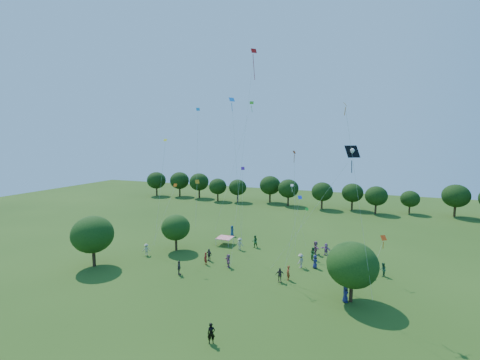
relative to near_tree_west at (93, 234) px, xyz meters
name	(u,v)px	position (x,y,z in m)	size (l,w,h in m)	color
ground	(172,347)	(17.65, -9.87, -4.01)	(160.00, 160.00, 0.00)	#315419
near_tree_west	(93,234)	(0.00, 0.00, 0.00)	(4.98, 4.98, 6.26)	#422B19
near_tree_north	(176,227)	(6.29, 8.57, -0.71)	(3.97, 3.97, 5.10)	#422B19
near_tree_east	(352,265)	(29.81, 2.21, -0.34)	(4.80, 4.80, 5.84)	#422B19
treeline	(297,189)	(15.92, 45.56, 0.08)	(88.01, 8.77, 6.77)	#422B19
tent_red_stripe	(225,238)	(11.64, 13.37, -2.98)	(2.20, 2.20, 1.10)	red
tent_blue	(360,265)	(30.53, 9.56, -2.98)	(2.20, 2.20, 1.10)	#1B59AF
man_in_black	(211,333)	(20.18, -8.40, -3.21)	(0.60, 0.39, 1.61)	black
crowd_person_0	(232,231)	(10.98, 17.70, -3.15)	(0.85, 0.46, 1.72)	navy
crowd_person_1	(178,229)	(2.36, 15.44, -3.06)	(0.72, 0.46, 1.92)	maroon
crowd_person_2	(313,254)	(24.77, 11.90, -3.18)	(0.82, 0.44, 1.66)	#2A6331
crowd_person_3	(240,244)	(14.54, 12.06, -3.16)	(1.12, 0.50, 1.71)	#B5A891
crowd_person_4	(209,255)	(12.35, 6.74, -3.22)	(0.93, 0.42, 1.58)	#453937
crowd_person_5	(326,249)	(26.14, 14.23, -3.19)	(1.53, 0.55, 1.64)	#965B9C
crowd_person_6	(315,262)	(25.41, 9.21, -3.20)	(0.81, 0.44, 1.64)	navy
crowd_person_7	(288,273)	(23.13, 4.72, -3.20)	(0.61, 0.39, 1.64)	maroon
crowd_person_8	(383,270)	(32.94, 9.58, -3.22)	(0.78, 0.42, 1.58)	#235235
crowd_person_9	(146,249)	(3.60, 5.45, -3.22)	(1.04, 0.47, 1.59)	#BAB195
crowd_person_10	(179,268)	(11.15, 1.54, -3.18)	(0.98, 0.44, 1.67)	#473C38
crowd_person_11	(316,248)	(24.81, 14.03, -3.08)	(1.74, 0.62, 1.86)	#8D5272
crowd_person_12	(345,294)	(29.31, 1.92, -3.19)	(0.82, 0.44, 1.66)	navy
crowd_person_13	(206,259)	(12.54, 5.43, -3.25)	(0.57, 0.37, 1.53)	maroon
crowd_person_14	(255,241)	(16.16, 13.85, -3.13)	(0.88, 0.47, 1.77)	#2A622D
crowd_person_15	(301,261)	(23.77, 8.70, -3.14)	(1.14, 0.51, 1.75)	#AE9D8B
crowd_person_16	(280,275)	(22.38, 3.92, -3.21)	(0.94, 0.43, 1.60)	#403833
crowd_person_17	(228,261)	(15.51, 5.66, -3.20)	(1.52, 0.54, 1.63)	#8B5170
pirate_kite	(350,154)	(29.23, 2.32, 10.12)	(8.82, 2.40, 13.61)	black
red_high_kite	(250,93)	(17.22, 8.39, 16.98)	(0.75, 7.66, 25.24)	red
small_kite_0	(383,241)	(32.68, 8.17, 0.53)	(1.39, 1.81, 3.83)	#EF3F0E
small_kite_1	(170,199)	(6.78, 6.65, 3.74)	(3.35, 1.38, 8.44)	#FE600D
small_kite_2	(197,187)	(5.92, 15.49, 4.02)	(1.15, 0.83, 7.91)	orange
small_kite_3	(244,131)	(12.84, 18.03, 12.73)	(5.28, 3.56, 20.07)	#248317
small_kite_4	(296,214)	(23.89, 4.75, 3.51)	(1.72, 0.64, 8.21)	#1531D8
small_kite_5	(243,187)	(15.87, 9.61, 5.37)	(1.10, 1.94, 10.73)	#5E1890
small_kite_6	(295,199)	(22.06, 12.96, 3.61)	(2.16, 0.60, 8.32)	silver
small_kite_7	(197,143)	(6.33, 15.13, 11.00)	(1.95, 1.97, 18.96)	#0E98DA
small_kite_8	(295,180)	(22.84, 8.60, 6.76)	(0.39, 1.19, 12.88)	red
small_kite_9	(354,167)	(29.63, -0.02, 9.13)	(3.08, 0.85, 17.20)	orange
small_kite_10	(162,170)	(5.35, 7.13, 7.40)	(1.46, 1.66, 14.28)	#B5D212
small_kite_11	(301,224)	(24.40, 4.92, 2.40)	(2.43, 1.10, 6.91)	green
small_kite_12	(234,129)	(14.78, 9.34, 12.74)	(0.92, 2.62, 19.39)	blue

